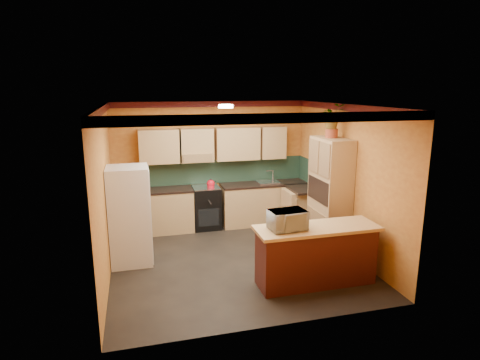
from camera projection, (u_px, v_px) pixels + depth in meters
name	position (u px, v px, depth m)	size (l,w,h in m)	color
room_shell	(231.00, 141.00, 6.91)	(4.24, 4.24, 2.72)	black
base_cabinets_back	(234.00, 206.00, 8.82)	(3.65, 0.60, 0.88)	tan
countertop_back	(234.00, 186.00, 8.72)	(3.65, 0.62, 0.04)	black
stove	(206.00, 207.00, 8.66)	(0.58, 0.58, 0.91)	black
kettle	(211.00, 183.00, 8.52)	(0.17, 0.17, 0.18)	red
sink	(268.00, 182.00, 8.90)	(0.48, 0.40, 0.03)	silver
base_cabinets_right	(303.00, 210.00, 8.54)	(0.60, 0.80, 0.88)	tan
countertop_right	(304.00, 189.00, 8.43)	(0.62, 0.80, 0.04)	black
fridge	(130.00, 216.00, 6.84)	(0.68, 0.66, 1.70)	silver
pantry	(330.00, 194.00, 7.43)	(0.48, 0.90, 2.10)	tan
fern_pot	(331.00, 133.00, 7.22)	(0.22, 0.22, 0.16)	#933B23
fern	(332.00, 116.00, 7.15)	(0.40, 0.35, 0.45)	tan
breakfast_bar	(316.00, 257.00, 6.18)	(1.80, 0.55, 0.88)	#4E1512
bar_top	(317.00, 228.00, 6.07)	(1.90, 0.65, 0.05)	tan
microwave	(287.00, 220.00, 5.91)	(0.53, 0.36, 0.29)	silver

